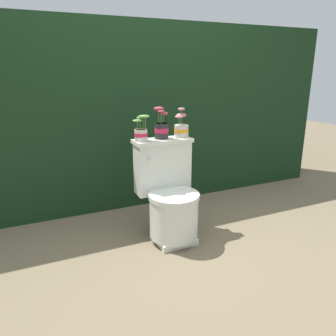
{
  "coord_description": "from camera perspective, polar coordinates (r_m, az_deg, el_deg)",
  "views": [
    {
      "loc": [
        -1.05,
        -2.13,
        1.33
      ],
      "look_at": [
        -0.04,
        0.11,
        0.58
      ],
      "focal_mm": 35.0,
      "sensor_mm": 36.0,
      "label": 1
    }
  ],
  "objects": [
    {
      "name": "potted_plant_midleft",
      "position": [
        2.61,
        -1.15,
        7.05
      ],
      "size": [
        0.12,
        0.11,
        0.25
      ],
      "color": "#262628",
      "rests_on": "toilet"
    },
    {
      "name": "potted_plant_middle",
      "position": [
        2.68,
        2.32,
        6.99
      ],
      "size": [
        0.12,
        0.13,
        0.23
      ],
      "color": "beige",
      "rests_on": "toilet"
    },
    {
      "name": "potted_plant_left",
      "position": [
        2.53,
        -4.72,
        6.36
      ],
      "size": [
        0.13,
        0.1,
        0.2
      ],
      "color": "beige",
      "rests_on": "toilet"
    },
    {
      "name": "toilet",
      "position": [
        2.62,
        0.26,
        -5.11
      ],
      "size": [
        0.47,
        0.51,
        0.79
      ],
      "color": "silver",
      "rests_on": "ground"
    },
    {
      "name": "hedge_backdrop",
      "position": [
        3.45,
        -6.44,
        9.32
      ],
      "size": [
        4.22,
        0.67,
        1.76
      ],
      "color": "black",
      "rests_on": "ground"
    },
    {
      "name": "ground_plane",
      "position": [
        2.72,
        1.74,
        -12.33
      ],
      "size": [
        12.0,
        12.0,
        0.0
      ],
      "primitive_type": "plane",
      "color": "#75664C"
    }
  ]
}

